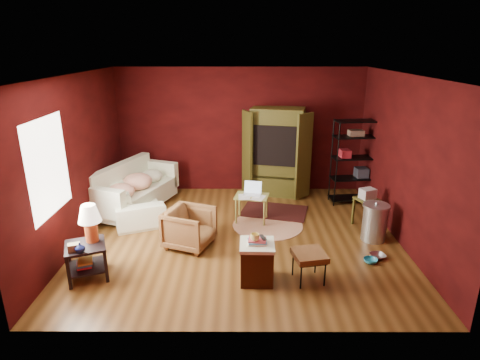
# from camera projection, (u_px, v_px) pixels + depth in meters

# --- Properties ---
(room) EXTENTS (5.54, 5.04, 2.84)m
(room) POSITION_uv_depth(u_px,v_px,m) (238.00, 161.00, 6.69)
(room) COLOR brown
(room) RESTS_ON ground
(sofa) EXTENTS (1.49, 2.38, 0.90)m
(sofa) POSITION_uv_depth(u_px,v_px,m) (133.00, 189.00, 8.18)
(sofa) COLOR white
(sofa) RESTS_ON ground
(armchair) EXTENTS (0.88, 0.91, 0.74)m
(armchair) POSITION_uv_depth(u_px,v_px,m) (189.00, 226.00, 6.71)
(armchair) COLOR black
(armchair) RESTS_ON ground
(pet_bowl_steel) EXTENTS (0.25, 0.12, 0.24)m
(pet_bowl_steel) POSITION_uv_depth(u_px,v_px,m) (378.00, 251.00, 6.40)
(pet_bowl_steel) COLOR #AAACB1
(pet_bowl_steel) RESTS_ON ground
(pet_bowl_turquoise) EXTENTS (0.22, 0.08, 0.22)m
(pet_bowl_turquoise) POSITION_uv_depth(u_px,v_px,m) (371.00, 257.00, 6.26)
(pet_bowl_turquoise) COLOR teal
(pet_bowl_turquoise) RESTS_ON ground
(vase) EXTENTS (0.17, 0.17, 0.14)m
(vase) POSITION_uv_depth(u_px,v_px,m) (80.00, 248.00, 5.53)
(vase) COLOR #0D1544
(vase) RESTS_ON side_table
(mug) EXTENTS (0.15, 0.13, 0.13)m
(mug) POSITION_uv_depth(u_px,v_px,m) (255.00, 236.00, 5.56)
(mug) COLOR #F3DB77
(mug) RESTS_ON hamper
(side_table) EXTENTS (0.71, 0.71, 1.09)m
(side_table) POSITION_uv_depth(u_px,v_px,m) (88.00, 235.00, 5.77)
(side_table) COLOR black
(side_table) RESTS_ON ground
(sofa_cushions) EXTENTS (1.49, 2.25, 0.88)m
(sofa_cushions) POSITION_uv_depth(u_px,v_px,m) (133.00, 190.00, 8.20)
(sofa_cushions) COLOR white
(sofa_cushions) RESTS_ON sofa
(hamper) EXTENTS (0.50, 0.50, 0.68)m
(hamper) POSITION_uv_depth(u_px,v_px,m) (257.00, 261.00, 5.73)
(hamper) COLOR #492110
(hamper) RESTS_ON ground
(footstool) EXTENTS (0.52, 0.52, 0.45)m
(footstool) POSITION_uv_depth(u_px,v_px,m) (309.00, 256.00, 5.70)
(footstool) COLOR black
(footstool) RESTS_ON ground
(rug_round) EXTENTS (1.53, 1.53, 0.01)m
(rug_round) POSITION_uv_depth(u_px,v_px,m) (268.00, 225.00, 7.59)
(rug_round) COLOR beige
(rug_round) RESTS_ON ground
(rug_oriental) EXTENTS (1.47, 1.16, 0.01)m
(rug_oriental) POSITION_uv_depth(u_px,v_px,m) (274.00, 211.00, 8.21)
(rug_oriental) COLOR #491613
(rug_oriental) RESTS_ON ground
(laptop_desk) EXTENTS (0.69, 0.57, 0.77)m
(laptop_desk) POSITION_uv_depth(u_px,v_px,m) (252.00, 198.00, 7.63)
(laptop_desk) COLOR #9E9D48
(laptop_desk) RESTS_ON ground
(tv_armoire) EXTENTS (1.51, 1.03, 1.96)m
(tv_armoire) POSITION_uv_depth(u_px,v_px,m) (277.00, 150.00, 8.90)
(tv_armoire) COLOR #4F4816
(tv_armoire) RESTS_ON ground
(wire_shelving) EXTENTS (0.92, 0.48, 1.80)m
(wire_shelving) POSITION_uv_depth(u_px,v_px,m) (354.00, 158.00, 8.41)
(wire_shelving) COLOR black
(wire_shelving) RESTS_ON ground
(small_stand) EXTENTS (0.49, 0.49, 0.74)m
(small_stand) POSITION_uv_depth(u_px,v_px,m) (367.00, 198.00, 7.40)
(small_stand) COLOR #4F4816
(small_stand) RESTS_ON ground
(trash_can) EXTENTS (0.51, 0.51, 0.71)m
(trash_can) POSITION_uv_depth(u_px,v_px,m) (375.00, 222.00, 6.94)
(trash_can) COLOR silver
(trash_can) RESTS_ON ground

